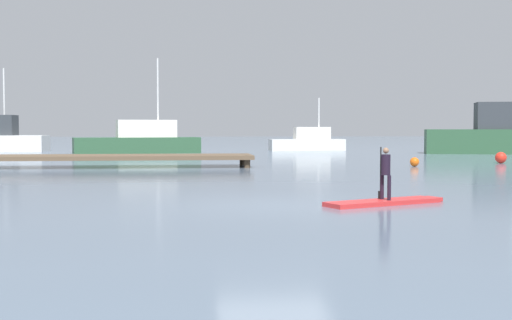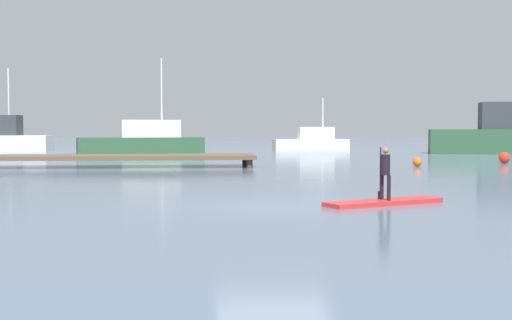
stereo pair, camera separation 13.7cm
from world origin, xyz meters
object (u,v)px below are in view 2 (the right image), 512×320
at_px(motor_boat_small_navy, 506,135).
at_px(mooring_buoy_mid, 417,162).
at_px(trawler_grey_distant, 143,141).
at_px(paddler_child_solo, 385,170).
at_px(mooring_buoy_near, 504,158).
at_px(paddleboard_near, 385,202).
at_px(fishing_boat_green_midground, 312,142).

bearing_deg(motor_boat_small_navy, mooring_buoy_mid, -128.72).
bearing_deg(trawler_grey_distant, paddler_child_solo, -76.48).
height_order(paddler_child_solo, motor_boat_small_navy, motor_boat_small_navy).
height_order(trawler_grey_distant, mooring_buoy_near, trawler_grey_distant).
bearing_deg(paddleboard_near, trawler_grey_distant, 103.52).
bearing_deg(paddleboard_near, paddler_child_solo, 126.94).
bearing_deg(paddler_child_solo, paddleboard_near, -53.06).
distance_m(paddleboard_near, mooring_buoy_mid, 15.39).
relative_size(motor_boat_small_navy, trawler_grey_distant, 1.18).
height_order(paddleboard_near, mooring_buoy_near, mooring_buoy_near).
distance_m(trawler_grey_distant, mooring_buoy_near, 23.59).
bearing_deg(fishing_boat_green_midground, mooring_buoy_mid, -87.65).
bearing_deg(paddler_child_solo, fishing_boat_green_midground, 82.10).
xyz_separation_m(trawler_grey_distant, mooring_buoy_near, (18.40, -14.75, -0.56)).
distance_m(motor_boat_small_navy, trawler_grey_distant, 24.30).
relative_size(paddler_child_solo, mooring_buoy_near, 2.16).
bearing_deg(mooring_buoy_mid, motor_boat_small_navy, 51.28).
bearing_deg(fishing_boat_green_midground, trawler_grey_distant, -161.89).
xyz_separation_m(paddleboard_near, mooring_buoy_near, (10.89, 16.47, 0.23)).
relative_size(paddleboard_near, fishing_boat_green_midground, 0.52).
relative_size(motor_boat_small_navy, mooring_buoy_near, 18.49).
xyz_separation_m(mooring_buoy_near, mooring_buoy_mid, (-5.14, -2.20, -0.07)).
bearing_deg(mooring_buoy_near, mooring_buoy_mid, -156.88).
xyz_separation_m(paddleboard_near, paddler_child_solo, (-0.01, 0.01, 0.71)).
distance_m(trawler_grey_distant, mooring_buoy_mid, 21.53).
height_order(trawler_grey_distant, mooring_buoy_mid, trawler_grey_distant).
height_order(paddler_child_solo, mooring_buoy_near, paddler_child_solo).
distance_m(paddleboard_near, motor_boat_small_navy, 32.30).
distance_m(fishing_boat_green_midground, mooring_buoy_mid, 21.02).
distance_m(fishing_boat_green_midground, mooring_buoy_near, 19.74).
height_order(paddleboard_near, paddler_child_solo, paddler_child_solo).
height_order(paddleboard_near, fishing_boat_green_midground, fishing_boat_green_midground).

